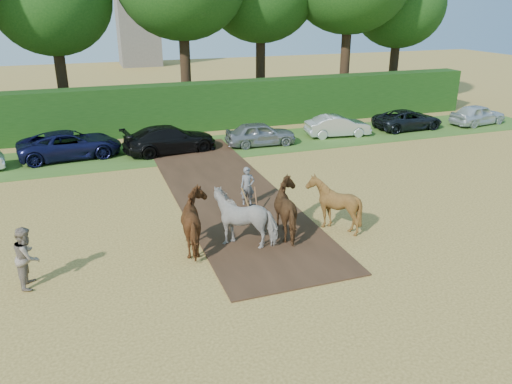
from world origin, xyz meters
The scene contains 7 objects.
ground centered at (0.00, 0.00, 0.00)m, with size 120.00×120.00×0.00m, color gold.
earth_strip centered at (1.50, 7.00, 0.03)m, with size 4.50×17.00×0.05m, color #472D1C.
grass_verge centered at (0.00, 14.00, 0.01)m, with size 50.00×5.00×0.03m, color #38601E.
hedgerow centered at (0.00, 18.50, 1.50)m, with size 46.00×1.60×3.00m, color #14380F.
spectator_near centered at (-6.05, 1.41, 0.93)m, with size 0.91×0.71×1.87m, color gray.
plough_team centered at (1.69, 2.05, 0.97)m, with size 6.55×4.56×1.96m.
parked_cars centered at (2.39, 13.98, 0.70)m, with size 40.58×3.63×1.49m.
Camera 1 is at (-4.05, -12.91, 7.89)m, focal length 35.00 mm.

